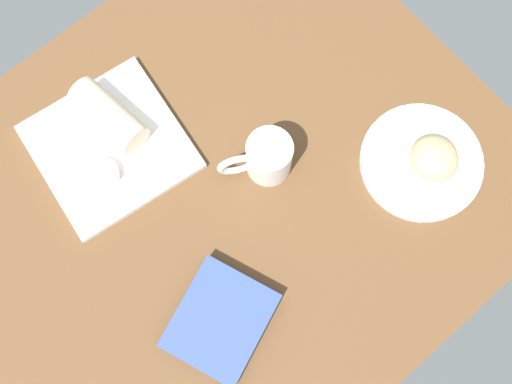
{
  "coord_description": "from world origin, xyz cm",
  "views": [
    {
      "loc": [
        -9.46,
        -24.41,
        107.99
      ],
      "look_at": [
        7.38,
        -4.65,
        7.0
      ],
      "focal_mm": 41.52,
      "sensor_mm": 36.0,
      "label": 1
    }
  ],
  "objects": [
    {
      "name": "coffee_mug",
      "position": [
        12.44,
        -1.52,
        9.19
      ],
      "size": [
        12.74,
        8.79,
        10.17
      ],
      "color": "white",
      "rests_on": "dining_table"
    },
    {
      "name": "book_stack",
      "position": [
        -11.55,
        -17.62,
        5.68
      ],
      "size": [
        21.29,
        19.78,
        3.35
      ],
      "color": "#33477F",
      "rests_on": "dining_table"
    },
    {
      "name": "round_plate",
      "position": [
        34.44,
        -19.51,
        4.7
      ],
      "size": [
        22.49,
        22.49,
        1.4
      ],
      "primitive_type": "cylinder",
      "color": "white",
      "rests_on": "dining_table"
    },
    {
      "name": "dining_table",
      "position": [
        0.0,
        0.0,
        2.0
      ],
      "size": [
        110.0,
        90.0,
        4.0
      ],
      "primitive_type": "cube",
      "color": "brown",
      "rests_on": "ground"
    },
    {
      "name": "scone_pastry",
      "position": [
        35.1,
        -20.69,
        8.24
      ],
      "size": [
        8.93,
        9.16,
        5.69
      ],
      "primitive_type": "ellipsoid",
      "rotation": [
        0.0,
        0.0,
        1.52
      ],
      "color": "tan",
      "rests_on": "round_plate"
    },
    {
      "name": "sauce_cup",
      "position": [
        -11.17,
        15.61,
        6.73
      ],
      "size": [
        5.75,
        5.75,
        2.1
      ],
      "color": "silver",
      "rests_on": "square_plate"
    },
    {
      "name": "breakfast_wrap",
      "position": [
        -3.84,
        23.02,
        8.66
      ],
      "size": [
        7.93,
        15.42,
        6.13
      ],
      "primitive_type": "cylinder",
      "rotation": [
        1.57,
        0.0,
        0.13
      ],
      "color": "beige",
      "rests_on": "square_plate"
    },
    {
      "name": "square_plate",
      "position": [
        -7.1,
        19.73,
        4.8
      ],
      "size": [
        28.67,
        28.67,
        1.6
      ],
      "primitive_type": "cube",
      "rotation": [
        0.0,
        0.0,
        -0.12
      ],
      "color": "white",
      "rests_on": "dining_table"
    }
  ]
}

